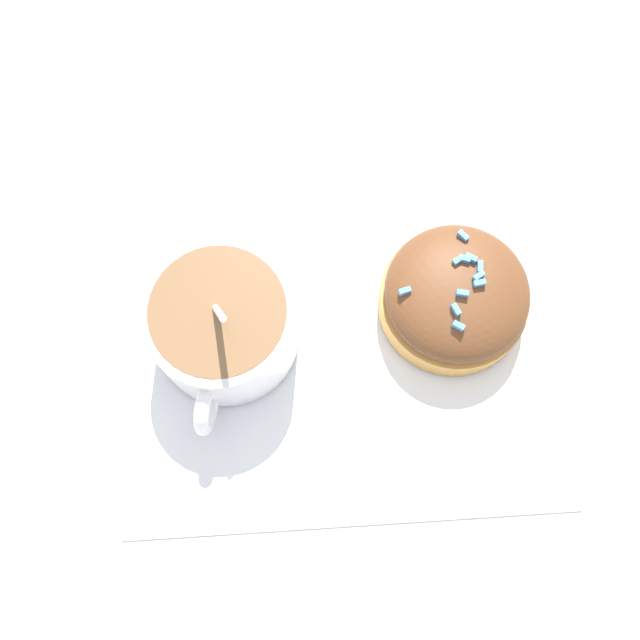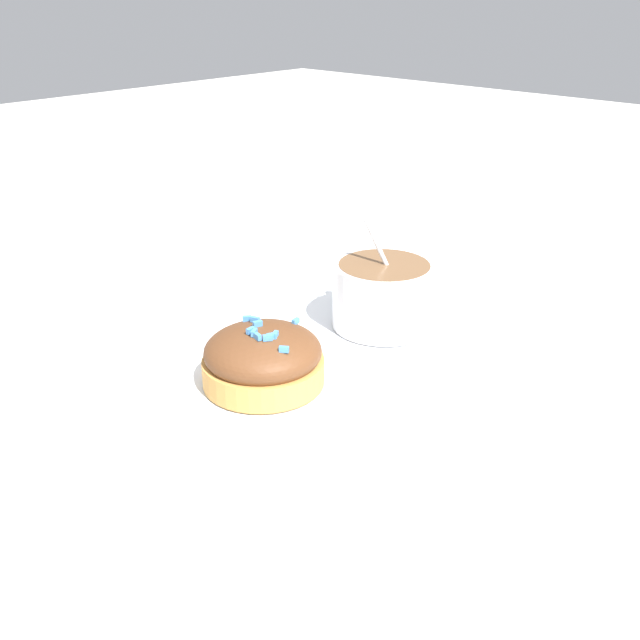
# 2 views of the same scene
# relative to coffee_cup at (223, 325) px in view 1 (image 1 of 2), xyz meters

# --- Properties ---
(ground_plane) EXTENTS (3.00, 3.00, 0.00)m
(ground_plane) POSITION_rel_coffee_cup_xyz_m (-0.07, -0.01, -0.03)
(ground_plane) COLOR silver
(paper_napkin) EXTENTS (0.30, 0.31, 0.00)m
(paper_napkin) POSITION_rel_coffee_cup_xyz_m (-0.07, -0.01, -0.03)
(paper_napkin) COLOR white
(paper_napkin) RESTS_ON ground_plane
(coffee_cup) EXTENTS (0.09, 0.11, 0.10)m
(coffee_cup) POSITION_rel_coffee_cup_xyz_m (0.00, 0.00, 0.00)
(coffee_cup) COLOR white
(coffee_cup) RESTS_ON paper_napkin
(frosted_pastry) EXTENTS (0.09, 0.09, 0.05)m
(frosted_pastry) POSITION_rel_coffee_cup_xyz_m (-0.14, 0.00, -0.01)
(frosted_pastry) COLOR #D19347
(frosted_pastry) RESTS_ON paper_napkin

